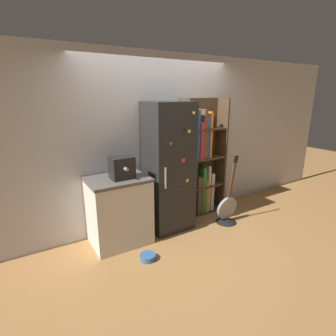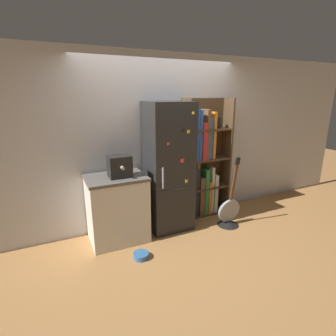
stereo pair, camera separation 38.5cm
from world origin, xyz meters
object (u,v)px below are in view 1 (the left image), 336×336
object	(u,v)px
guitar	(227,213)
pet_bowl	(148,257)
refrigerator	(168,168)
bookshelf	(198,164)
espresso_machine	(122,168)

from	to	relation	value
guitar	pet_bowl	xyz separation A→B (m)	(-1.55, -0.22, -0.13)
refrigerator	guitar	world-z (taller)	refrigerator
refrigerator	pet_bowl	size ratio (longest dim) A/B	9.49
bookshelf	guitar	xyz separation A→B (m)	(0.18, -0.55, -0.71)
refrigerator	pet_bowl	xyz separation A→B (m)	(-0.68, -0.61, -0.92)
pet_bowl	bookshelf	bearing A→B (deg)	29.55
espresso_machine	pet_bowl	xyz separation A→B (m)	(0.08, -0.54, -1.05)
bookshelf	guitar	distance (m)	0.91
espresso_machine	guitar	bearing A→B (deg)	-10.88
guitar	espresso_machine	bearing A→B (deg)	169.12
refrigerator	espresso_machine	distance (m)	0.77
refrigerator	guitar	xyz separation A→B (m)	(0.87, -0.39, -0.79)
refrigerator	guitar	distance (m)	1.24
bookshelf	pet_bowl	world-z (taller)	bookshelf
bookshelf	espresso_machine	world-z (taller)	bookshelf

